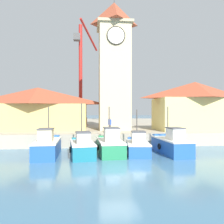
{
  "coord_description": "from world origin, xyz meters",
  "views": [
    {
      "loc": [
        -1.75,
        -13.31,
        3.68
      ],
      "look_at": [
        0.53,
        10.08,
        3.5
      ],
      "focal_mm": 35.0,
      "sensor_mm": 36.0,
      "label": 1
    }
  ],
  "objects_px": {
    "fishing_boat_left_outer": "(82,147)",
    "fishing_boat_mid_left": "(137,146)",
    "dock_worker_near_tower": "(110,125)",
    "port_crane_near": "(122,89)",
    "fishing_boat_left_inner": "(110,145)",
    "warehouse_right": "(195,105)",
    "fishing_boat_far_left": "(47,146)",
    "fishing_boat_center": "(171,144)",
    "clock_tower": "(114,63)",
    "port_crane_far": "(81,86)",
    "warehouse_left": "(38,108)"
  },
  "relations": [
    {
      "from": "dock_worker_near_tower",
      "to": "port_crane_near",
      "type": "bearing_deg",
      "value": 78.4
    },
    {
      "from": "fishing_boat_left_outer",
      "to": "dock_worker_near_tower",
      "type": "height_order",
      "value": "fishing_boat_left_outer"
    },
    {
      "from": "clock_tower",
      "to": "dock_worker_near_tower",
      "type": "distance_m",
      "value": 8.2
    },
    {
      "from": "dock_worker_near_tower",
      "to": "fishing_boat_left_outer",
      "type": "bearing_deg",
      "value": -119.05
    },
    {
      "from": "fishing_boat_far_left",
      "to": "warehouse_left",
      "type": "height_order",
      "value": "warehouse_left"
    },
    {
      "from": "warehouse_right",
      "to": "clock_tower",
      "type": "bearing_deg",
      "value": 173.56
    },
    {
      "from": "fishing_boat_mid_left",
      "to": "clock_tower",
      "type": "xyz_separation_m",
      "value": [
        -1.11,
        8.04,
        8.68
      ]
    },
    {
      "from": "fishing_boat_far_left",
      "to": "fishing_boat_center",
      "type": "distance_m",
      "value": 10.25
    },
    {
      "from": "fishing_boat_far_left",
      "to": "clock_tower",
      "type": "relative_size",
      "value": 0.29
    },
    {
      "from": "fishing_boat_mid_left",
      "to": "port_crane_far",
      "type": "height_order",
      "value": "port_crane_far"
    },
    {
      "from": "fishing_boat_far_left",
      "to": "warehouse_right",
      "type": "distance_m",
      "value": 17.79
    },
    {
      "from": "dock_worker_near_tower",
      "to": "clock_tower",
      "type": "bearing_deg",
      "value": 77.3
    },
    {
      "from": "port_crane_near",
      "to": "fishing_boat_left_inner",
      "type": "bearing_deg",
      "value": -100.39
    },
    {
      "from": "fishing_boat_far_left",
      "to": "fishing_boat_center",
      "type": "relative_size",
      "value": 1.0
    },
    {
      "from": "clock_tower",
      "to": "warehouse_right",
      "type": "height_order",
      "value": "clock_tower"
    },
    {
      "from": "fishing_boat_far_left",
      "to": "fishing_boat_mid_left",
      "type": "bearing_deg",
      "value": 1.0
    },
    {
      "from": "warehouse_right",
      "to": "port_crane_near",
      "type": "xyz_separation_m",
      "value": [
        -6.56,
        16.5,
        3.41
      ]
    },
    {
      "from": "fishing_boat_left_outer",
      "to": "dock_worker_near_tower",
      "type": "xyz_separation_m",
      "value": [
        2.62,
        4.72,
        1.47
      ]
    },
    {
      "from": "warehouse_left",
      "to": "warehouse_right",
      "type": "bearing_deg",
      "value": -6.3
    },
    {
      "from": "port_crane_far",
      "to": "fishing_boat_left_outer",
      "type": "bearing_deg",
      "value": -87.26
    },
    {
      "from": "fishing_boat_mid_left",
      "to": "warehouse_left",
      "type": "height_order",
      "value": "warehouse_left"
    },
    {
      "from": "fishing_boat_left_inner",
      "to": "dock_worker_near_tower",
      "type": "height_order",
      "value": "fishing_boat_left_inner"
    },
    {
      "from": "fishing_boat_left_outer",
      "to": "fishing_boat_left_inner",
      "type": "relative_size",
      "value": 0.88
    },
    {
      "from": "fishing_boat_mid_left",
      "to": "port_crane_far",
      "type": "xyz_separation_m",
      "value": [
        -5.44,
        16.82,
        6.85
      ]
    },
    {
      "from": "fishing_boat_far_left",
      "to": "fishing_boat_center",
      "type": "bearing_deg",
      "value": -0.47
    },
    {
      "from": "clock_tower",
      "to": "warehouse_left",
      "type": "bearing_deg",
      "value": 173.84
    },
    {
      "from": "fishing_boat_mid_left",
      "to": "warehouse_right",
      "type": "distance_m",
      "value": 11.59
    },
    {
      "from": "fishing_boat_mid_left",
      "to": "port_crane_far",
      "type": "bearing_deg",
      "value": 107.94
    },
    {
      "from": "warehouse_left",
      "to": "dock_worker_near_tower",
      "type": "distance_m",
      "value": 9.81
    },
    {
      "from": "fishing_boat_center",
      "to": "warehouse_left",
      "type": "distance_m",
      "value": 16.39
    },
    {
      "from": "fishing_boat_left_outer",
      "to": "fishing_boat_mid_left",
      "type": "height_order",
      "value": "fishing_boat_left_outer"
    },
    {
      "from": "fishing_boat_left_inner",
      "to": "port_crane_far",
      "type": "bearing_deg",
      "value": 100.68
    },
    {
      "from": "clock_tower",
      "to": "port_crane_near",
      "type": "xyz_separation_m",
      "value": [
        3.08,
        15.41,
        -1.65
      ]
    },
    {
      "from": "port_crane_far",
      "to": "dock_worker_near_tower",
      "type": "xyz_separation_m",
      "value": [
        3.46,
        -12.68,
        -5.34
      ]
    },
    {
      "from": "fishing_boat_left_inner",
      "to": "warehouse_right",
      "type": "relative_size",
      "value": 0.51
    },
    {
      "from": "port_crane_far",
      "to": "fishing_boat_center",
      "type": "bearing_deg",
      "value": -64.04
    },
    {
      "from": "fishing_boat_mid_left",
      "to": "dock_worker_near_tower",
      "type": "bearing_deg",
      "value": 115.65
    },
    {
      "from": "fishing_boat_left_inner",
      "to": "fishing_boat_mid_left",
      "type": "relative_size",
      "value": 1.12
    },
    {
      "from": "dock_worker_near_tower",
      "to": "port_crane_far",
      "type": "bearing_deg",
      "value": 105.25
    },
    {
      "from": "fishing_boat_mid_left",
      "to": "warehouse_right",
      "type": "height_order",
      "value": "warehouse_right"
    },
    {
      "from": "port_crane_far",
      "to": "fishing_boat_left_inner",
      "type": "bearing_deg",
      "value": -79.32
    },
    {
      "from": "port_crane_near",
      "to": "dock_worker_near_tower",
      "type": "relative_size",
      "value": 10.02
    },
    {
      "from": "fishing_boat_left_inner",
      "to": "fishing_boat_far_left",
      "type": "bearing_deg",
      "value": -176.98
    },
    {
      "from": "fishing_boat_left_inner",
      "to": "fishing_boat_center",
      "type": "height_order",
      "value": "fishing_boat_center"
    },
    {
      "from": "warehouse_left",
      "to": "port_crane_far",
      "type": "height_order",
      "value": "port_crane_far"
    },
    {
      "from": "fishing_boat_left_outer",
      "to": "fishing_boat_far_left",
      "type": "bearing_deg",
      "value": 170.83
    },
    {
      "from": "fishing_boat_left_outer",
      "to": "fishing_boat_left_inner",
      "type": "distance_m",
      "value": 2.42
    },
    {
      "from": "fishing_boat_left_inner",
      "to": "port_crane_near",
      "type": "distance_m",
      "value": 24.69
    },
    {
      "from": "fishing_boat_left_outer",
      "to": "clock_tower",
      "type": "bearing_deg",
      "value": 67.9
    },
    {
      "from": "fishing_boat_mid_left",
      "to": "warehouse_left",
      "type": "relative_size",
      "value": 0.37
    }
  ]
}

